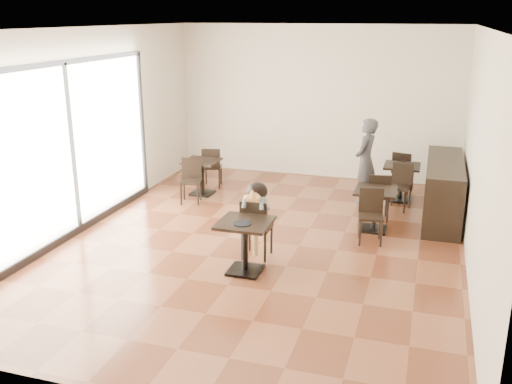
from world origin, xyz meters
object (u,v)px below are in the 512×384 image
at_px(cafe_table_mid, 374,210).
at_px(chair_back_b, 399,187).
at_px(child_table, 245,247).
at_px(child, 257,220).
at_px(chair_mid_b, 371,217).
at_px(child_chair, 257,228).
at_px(chair_left_b, 191,181).
at_px(adult_patron, 366,161).
at_px(cafe_table_back, 401,183).
at_px(chair_mid_a, 378,196).
at_px(chair_back_a, 403,172).
at_px(chair_left_a, 212,167).
at_px(cafe_table_left, 202,177).

height_order(cafe_table_mid, chair_back_b, chair_back_b).
bearing_deg(chair_back_b, child_table, -106.22).
bearing_deg(child_table, cafe_table_mid, 54.63).
bearing_deg(child, chair_mid_b, 34.21).
distance_m(child_chair, chair_left_b, 2.78).
bearing_deg(adult_patron, chair_mid_b, 22.28).
relative_size(child_chair, cafe_table_back, 1.28).
relative_size(adult_patron, chair_mid_a, 1.90).
height_order(adult_patron, cafe_table_back, adult_patron).
bearing_deg(chair_back_a, chair_left_a, 23.93).
bearing_deg(chair_left_a, child_chair, 107.83).
bearing_deg(chair_left_a, chair_mid_b, 134.87).
height_order(child, chair_left_a, child).
bearing_deg(child, chair_back_a, 64.80).
height_order(child_table, chair_left_a, chair_left_a).
distance_m(child, cafe_table_mid, 2.19).
xyz_separation_m(adult_patron, chair_mid_b, (0.34, -1.99, -0.38)).
bearing_deg(chair_back_a, chair_mid_b, 96.33).
xyz_separation_m(adult_patron, chair_left_a, (-3.09, 0.10, -0.38)).
bearing_deg(cafe_table_mid, chair_mid_b, -90.00).
bearing_deg(child, chair_mid_a, 54.63).
bearing_deg(chair_left_b, cafe_table_back, 5.41).
xyz_separation_m(chair_mid_b, chair_back_a, (0.31, 2.84, -0.00)).
height_order(cafe_table_back, chair_back_b, chair_back_b).
relative_size(child_table, adult_patron, 0.46).
bearing_deg(adult_patron, chair_back_a, 155.12).
relative_size(adult_patron, chair_left_a, 1.92).
relative_size(adult_patron, chair_left_b, 1.92).
xyz_separation_m(child_table, chair_back_b, (1.82, 3.31, 0.05)).
bearing_deg(chair_back_a, chair_back_b, 102.53).
height_order(chair_mid_b, chair_back_b, chair_mid_b).
distance_m(child_table, chair_back_a, 4.77).
xyz_separation_m(child, cafe_table_left, (-1.92, 2.56, -0.21)).
height_order(child_chair, chair_mid_a, child_chair).
height_order(chair_left_a, chair_left_b, same).
xyz_separation_m(adult_patron, chair_left_b, (-3.09, -1.00, -0.38)).
height_order(child, chair_left_b, child).
xyz_separation_m(cafe_table_left, chair_mid_a, (3.43, -0.43, 0.07)).
bearing_deg(cafe_table_mid, adult_patron, 103.38).
height_order(chair_mid_a, chair_left_b, chair_mid_a).
xyz_separation_m(cafe_table_back, chair_back_b, (0.00, -0.55, 0.07)).
bearing_deg(child_chair, adult_patron, -111.18).
xyz_separation_m(child_table, child_chair, (0.00, 0.55, 0.07)).
height_order(child, chair_mid_b, child).
distance_m(child_table, cafe_table_mid, 2.61).
xyz_separation_m(child, cafe_table_back, (1.82, 3.31, -0.21)).
height_order(child_chair, cafe_table_back, child_chair).
height_order(cafe_table_back, chair_mid_a, chair_mid_a).
xyz_separation_m(cafe_table_left, chair_left_a, (0.00, 0.55, 0.07)).
bearing_deg(chair_back_a, chair_mid_a, 92.46).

